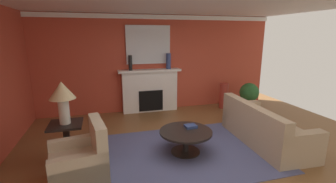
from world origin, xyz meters
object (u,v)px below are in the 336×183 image
armchair_near_window (81,163)px  potted_plant (249,94)px  vase_mantel_left (130,63)px  vase_tall_corner (224,96)px  side_table (67,139)px  sofa (263,129)px  fireplace (150,92)px  coffee_table (186,136)px  table_lamp (62,94)px  vase_mantel_right (168,61)px  mantel_mirror (148,45)px

armchair_near_window → potted_plant: size_ratio=1.14×
vase_mantel_left → vase_tall_corner: bearing=-5.1°
vase_tall_corner → vase_mantel_left: 3.01m
potted_plant → vase_tall_corner: bearing=144.3°
side_table → potted_plant: size_ratio=0.84×
sofa → fireplace: bearing=124.0°
coffee_table → vase_tall_corner: vase_tall_corner is taller
table_lamp → vase_tall_corner: 4.80m
coffee_table → vase_mantel_right: 2.92m
mantel_mirror → coffee_table: bearing=-87.1°
sofa → mantel_mirror: bearing=122.9°
mantel_mirror → armchair_near_window: bearing=-117.8°
potted_plant → vase_mantel_left: bearing=168.7°
potted_plant → vase_mantel_right: bearing=163.5°
mantel_mirror → fireplace: bearing=-90.0°
armchair_near_window → potted_plant: (4.56, 2.39, 0.19)m
side_table → potted_plant: bearing=18.8°
sofa → armchair_near_window: size_ratio=2.25×
coffee_table → vase_tall_corner: size_ratio=1.29×
coffee_table → vase_tall_corner: bearing=48.7°
armchair_near_window → fireplace: bearing=61.3°
mantel_mirror → sofa: size_ratio=0.60×
mantel_mirror → sofa: 3.78m
fireplace → vase_mantel_left: vase_mantel_left is taller
armchair_near_window → vase_tall_corner: 4.86m
vase_mantel_right → side_table: bearing=-137.5°
table_lamp → armchair_near_window: bearing=-69.2°
mantel_mirror → table_lamp: bearing=-128.5°
side_table → vase_mantel_right: 3.61m
side_table → vase_tall_corner: vase_tall_corner is taller
side_table → vase_mantel_left: bearing=58.3°
coffee_table → vase_mantel_right: vase_mantel_right is taller
armchair_near_window → potted_plant: bearing=27.7°
fireplace → vase_mantel_left: 1.03m
vase_tall_corner → side_table: bearing=-153.9°
vase_tall_corner → vase_mantel_left: vase_mantel_left is taller
fireplace → mantel_mirror: size_ratio=1.41×
potted_plant → mantel_mirror: bearing=163.4°
coffee_table → armchair_near_window: bearing=-167.2°
fireplace → armchair_near_window: fireplace is taller
armchair_near_window → vase_mantel_left: (1.16, 3.07, 1.15)m
sofa → vase_tall_corner: bearing=80.5°
vase_mantel_left → potted_plant: vase_mantel_left is taller
vase_tall_corner → fireplace: bearing=172.4°
coffee_table → vase_tall_corner: (2.11, 2.40, 0.05)m
armchair_near_window → vase_mantel_right: (2.26, 3.07, 1.17)m
sofa → coffee_table: size_ratio=2.13×
mantel_mirror → vase_mantel_right: mantel_mirror is taller
coffee_table → side_table: side_table is taller
coffee_table → side_table: 2.16m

